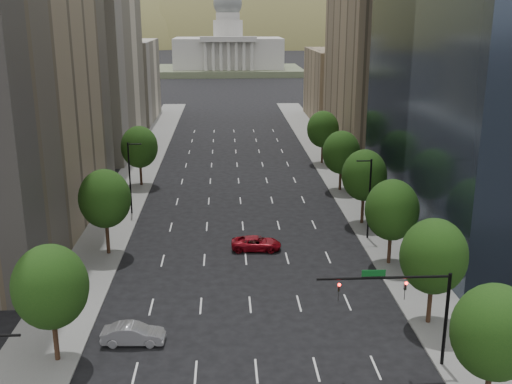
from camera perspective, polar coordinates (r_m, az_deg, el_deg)
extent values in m
cube|color=slate|center=(71.96, -13.71, -3.27)|extent=(6.00, 200.00, 0.15)
cube|color=slate|center=(72.78, 11.05, -2.87)|extent=(6.00, 200.00, 0.15)
cube|color=beige|center=(112.20, -15.23, 12.64)|extent=(14.00, 30.00, 35.00)
cube|color=beige|center=(145.22, -12.31, 10.17)|extent=(14.00, 26.00, 18.00)
cube|color=#8C7759|center=(110.31, 11.38, 11.53)|extent=(14.00, 30.00, 30.00)
cube|color=#8C7759|center=(143.06, 8.00, 9.89)|extent=(14.00, 26.00, 16.00)
cylinder|color=#382316|center=(41.56, 20.97, -16.44)|extent=(0.36, 0.36, 3.75)
ellipsoid|color=#12350E|center=(39.83, 21.49, -12.14)|extent=(5.20, 5.20, 5.98)
cylinder|color=#382316|center=(50.38, 16.00, -9.77)|extent=(0.36, 0.36, 4.00)
ellipsoid|color=#12350E|center=(48.89, 16.35, -5.80)|extent=(5.20, 5.20, 5.98)
cylinder|color=#382316|center=(60.89, 12.43, -4.93)|extent=(0.36, 0.36, 3.90)
ellipsoid|color=#12350E|center=(59.68, 12.65, -1.65)|extent=(5.20, 5.20, 5.98)
cylinder|color=#382316|center=(71.82, 9.97, -1.41)|extent=(0.36, 0.36, 4.10)
ellipsoid|color=#12350E|center=(70.76, 10.13, 1.56)|extent=(5.20, 5.20, 5.98)
cylinder|color=#382316|center=(85.01, 7.92, 1.36)|extent=(0.36, 0.36, 3.80)
ellipsoid|color=#12350E|center=(84.17, 8.01, 3.71)|extent=(5.20, 5.20, 5.98)
cylinder|color=#382316|center=(100.29, 6.24, 3.77)|extent=(0.36, 0.36, 4.00)
ellipsoid|color=#12350E|center=(99.55, 6.30, 5.88)|extent=(5.20, 5.20, 5.98)
cylinder|color=#382316|center=(45.88, -18.32, -12.70)|extent=(0.36, 0.36, 4.00)
ellipsoid|color=#12350E|center=(44.23, -18.75, -8.42)|extent=(5.20, 5.20, 5.98)
cylinder|color=#382316|center=(63.62, -13.77, -3.97)|extent=(0.36, 0.36, 4.15)
ellipsoid|color=#12350E|center=(62.40, -14.01, -0.60)|extent=(5.20, 5.20, 5.98)
cylinder|color=#382316|center=(88.18, -10.77, 1.82)|extent=(0.36, 0.36, 3.95)
ellipsoid|color=#12350E|center=(87.34, -10.89, 4.18)|extent=(5.20, 5.20, 5.98)
cylinder|color=black|center=(66.35, 10.60, -0.72)|extent=(0.20, 0.20, 9.00)
cylinder|color=black|center=(65.05, 10.11, 2.89)|extent=(1.60, 0.14, 0.14)
cylinder|color=black|center=(32.32, -22.62, -12.34)|extent=(1.60, 0.14, 0.14)
cylinder|color=black|center=(75.03, -11.76, 1.21)|extent=(0.20, 0.20, 9.00)
cylinder|color=black|center=(73.93, -11.34, 4.44)|extent=(1.60, 0.14, 0.14)
cylinder|color=black|center=(44.38, 17.39, -11.45)|extent=(0.24, 0.24, 7.00)
cylinder|color=black|center=(41.63, 11.91, -7.88)|extent=(9.00, 0.18, 0.18)
imported|color=black|center=(42.26, 13.85, -8.46)|extent=(0.18, 0.22, 1.10)
imported|color=black|center=(41.21, 7.78, -8.77)|extent=(0.18, 0.22, 1.10)
sphere|color=#FF0C07|center=(42.02, 13.94, -8.31)|extent=(0.20, 0.20, 0.20)
sphere|color=#FF0C07|center=(40.97, 7.83, -8.62)|extent=(0.20, 0.20, 0.20)
cube|color=#0C591E|center=(41.32, 10.99, -7.49)|extent=(1.60, 0.06, 0.45)
cube|color=#596647|center=(257.61, -2.60, 11.32)|extent=(60.00, 40.00, 2.50)
cube|color=silver|center=(257.08, -2.62, 12.93)|extent=(44.00, 26.00, 12.00)
cube|color=silver|center=(242.81, -2.61, 14.15)|extent=(22.00, 4.00, 2.00)
cylinder|color=silver|center=(256.70, -2.65, 15.05)|extent=(12.00, 12.00, 7.00)
cylinder|color=silver|center=(256.64, -2.66, 16.16)|extent=(9.60, 9.60, 3.00)
sphere|color=slate|center=(256.68, -2.68, 17.30)|extent=(11.60, 11.60, 11.60)
ellipsoid|color=olive|center=(585.97, -16.87, 10.06)|extent=(380.00, 342.00, 190.00)
ellipsoid|color=olive|center=(611.61, 0.97, 10.16)|extent=(440.00, 396.00, 240.00)
ellipsoid|color=olive|center=(682.99, 15.38, 10.83)|extent=(360.00, 324.00, 200.00)
imported|color=#A3A3A8|center=(47.28, -11.45, -12.94)|extent=(4.74, 1.83, 1.54)
imported|color=maroon|center=(63.45, 0.03, -4.84)|extent=(5.31, 2.68, 1.44)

